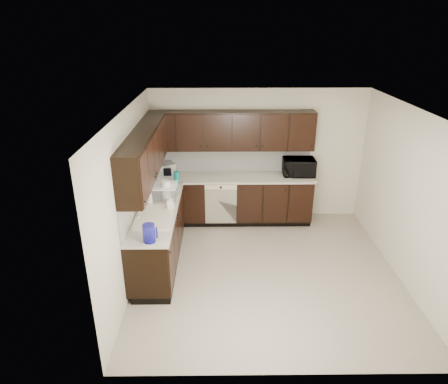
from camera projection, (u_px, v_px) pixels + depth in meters
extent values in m
plane|color=#A39787|center=(266.00, 271.00, 6.23)|extent=(4.00, 4.00, 0.00)
plane|color=white|center=(274.00, 111.00, 5.25)|extent=(4.00, 4.00, 0.00)
cube|color=beige|center=(257.00, 155.00, 7.58)|extent=(4.00, 0.02, 2.50)
cube|color=beige|center=(130.00, 198.00, 5.72)|extent=(0.02, 4.00, 2.50)
cube|color=beige|center=(408.00, 197.00, 5.76)|extent=(0.02, 4.00, 2.50)
cube|color=beige|center=(293.00, 280.00, 3.90)|extent=(4.00, 0.02, 2.50)
cube|color=black|center=(231.00, 200.00, 7.61)|extent=(3.00, 0.60, 0.90)
cube|color=black|center=(158.00, 237.00, 6.31)|extent=(0.60, 2.20, 0.90)
cube|color=black|center=(231.00, 218.00, 7.80)|extent=(3.00, 0.54, 0.10)
cube|color=black|center=(161.00, 258.00, 6.47)|extent=(0.54, 2.20, 0.10)
cube|color=#B7AD9F|center=(231.00, 177.00, 7.43)|extent=(3.03, 0.63, 0.04)
cube|color=#B7AD9F|center=(156.00, 210.00, 6.13)|extent=(0.63, 2.23, 0.04)
cube|color=white|center=(231.00, 159.00, 7.59)|extent=(3.00, 0.02, 0.48)
cube|color=white|center=(139.00, 187.00, 6.30)|extent=(0.02, 2.80, 0.48)
cube|color=black|center=(232.00, 131.00, 7.22)|extent=(3.00, 0.33, 0.70)
cube|color=black|center=(144.00, 154.00, 5.92)|extent=(0.33, 2.47, 0.70)
cube|color=beige|center=(221.00, 204.00, 7.32)|extent=(0.58, 0.02, 0.78)
cube|color=beige|center=(221.00, 187.00, 7.19)|extent=(0.58, 0.03, 0.08)
cylinder|color=black|center=(221.00, 187.00, 7.17)|extent=(0.04, 0.02, 0.04)
cube|color=beige|center=(154.00, 217.00, 5.84)|extent=(0.54, 0.82, 0.03)
cube|color=beige|center=(153.00, 229.00, 5.69)|extent=(0.42, 0.34, 0.16)
cube|color=beige|center=(157.00, 216.00, 6.06)|extent=(0.42, 0.34, 0.16)
cylinder|color=silver|center=(139.00, 209.00, 5.79)|extent=(0.03, 0.03, 0.26)
cylinder|color=silver|center=(141.00, 202.00, 5.74)|extent=(0.14, 0.02, 0.02)
cylinder|color=#B2B2B7|center=(152.00, 227.00, 5.68)|extent=(0.20, 0.20, 0.10)
imported|color=black|center=(299.00, 167.00, 7.40)|extent=(0.58, 0.40, 0.32)
imported|color=gray|center=(170.00, 202.00, 6.08)|extent=(0.12, 0.12, 0.22)
imported|color=gray|center=(149.00, 196.00, 6.22)|extent=(0.10, 0.10, 0.26)
cube|color=#B1B1B3|center=(164.00, 169.00, 7.41)|extent=(0.45, 0.40, 0.23)
cube|color=silver|center=(160.00, 191.00, 6.48)|extent=(0.54, 0.41, 0.21)
cylinder|color=#0F0F8C|center=(149.00, 233.00, 5.15)|extent=(0.18, 0.18, 0.24)
cylinder|color=#0B7B81|center=(177.00, 177.00, 7.05)|extent=(0.12, 0.12, 0.22)
cylinder|color=silver|center=(166.00, 190.00, 6.41)|extent=(0.18, 0.18, 0.31)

